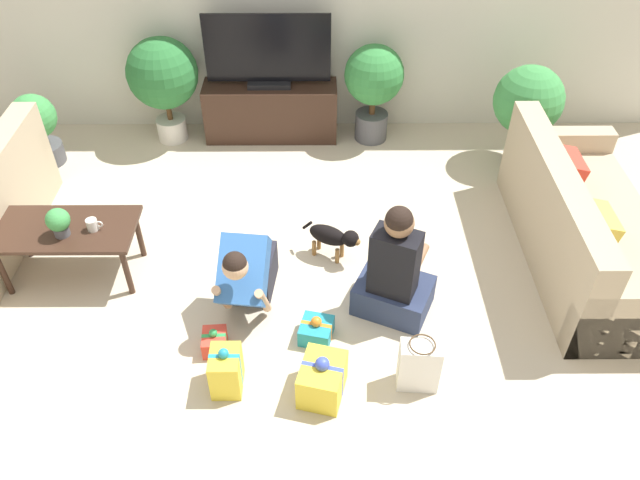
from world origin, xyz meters
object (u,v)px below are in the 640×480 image
object	(u,v)px
tv	(268,55)
person_sitting	(395,274)
tv_console	(271,111)
person_kneeling	(248,272)
gift_box_a	(322,379)
tabletop_plant	(58,221)
potted_plant_corner_right	(528,102)
gift_box_c	(215,342)
mug	(93,225)
potted_plant_corner_left	(36,126)
coffee_table	(66,233)
potted_plant_back_right	(374,82)
gift_box_b	(226,371)
sofa_right	(583,229)
gift_bag_a	(419,365)
dog	(334,237)
potted_plant_back_left	(163,77)
gift_box_d	(316,330)

from	to	relation	value
tv	person_sitting	world-z (taller)	tv
tv_console	person_kneeling	xyz separation A→B (m)	(-0.04, -2.35, 0.04)
gift_box_a	tabletop_plant	xyz separation A→B (m)	(-1.86, 1.03, 0.45)
potted_plant_corner_right	gift_box_c	bearing A→B (deg)	-138.64
person_kneeling	tabletop_plant	world-z (taller)	person_kneeling
mug	potted_plant_corner_right	bearing A→B (deg)	23.94
potted_plant_corner_left	person_kneeling	xyz separation A→B (m)	(2.10, -1.88, -0.07)
gift_box_c	person_sitting	bearing A→B (deg)	16.15
coffee_table	person_sitting	bearing A→B (deg)	-9.35
person_sitting	gift_box_c	xyz separation A→B (m)	(-1.24, -0.36, -0.28)
potted_plant_back_right	gift_box_b	xyz separation A→B (m)	(-1.13, -3.03, -0.46)
sofa_right	person_sitting	world-z (taller)	person_sitting
gift_box_b	gift_bag_a	size ratio (longest dim) A/B	0.90
gift_box_c	dog	bearing A→B (deg)	48.13
tv_console	potted_plant_corner_left	size ratio (longest dim) A/B	1.87
potted_plant_back_right	person_sitting	xyz separation A→B (m)	(-0.01, -2.36, -0.26)
gift_box_c	gift_bag_a	xyz separation A→B (m)	(1.34, -0.30, 0.12)
gift_box_c	potted_plant_corner_right	bearing A→B (deg)	41.36
potted_plant_corner_left	person_sitting	world-z (taller)	person_sitting
potted_plant_back_left	gift_box_a	world-z (taller)	potted_plant_back_left
potted_plant_corner_left	potted_plant_back_right	world-z (taller)	potted_plant_back_right
sofa_right	mug	xyz separation A→B (m)	(-3.68, -0.19, 0.22)
potted_plant_corner_left	gift_bag_a	distance (m)	4.16
tv_console	gift_box_c	bearing A→B (deg)	-95.07
gift_box_a	tabletop_plant	size ratio (longest dim) A/B	1.72
potted_plant_corner_right	gift_box_d	distance (m)	2.97
potted_plant_corner_left	gift_box_d	xyz separation A→B (m)	(2.59, -2.21, -0.32)
tv	gift_box_a	world-z (taller)	tv
person_kneeling	potted_plant_back_right	bearing A→B (deg)	72.18
person_kneeling	gift_box_b	distance (m)	0.75
potted_plant_corner_left	gift_box_c	world-z (taller)	potted_plant_corner_left
potted_plant_back_left	tv_console	bearing A→B (deg)	2.86
tv	person_kneeling	distance (m)	2.41
potted_plant_back_right	tabletop_plant	size ratio (longest dim) A/B	4.37
tv	dog	size ratio (longest dim) A/B	2.60
potted_plant_back_right	gift_box_b	bearing A→B (deg)	-110.40
gift_bag_a	gift_box_c	bearing A→B (deg)	167.37
sofa_right	person_sitting	distance (m)	1.62
gift_box_d	gift_bag_a	world-z (taller)	gift_bag_a
tv	mug	xyz separation A→B (m)	(-1.17, -2.04, -0.36)
potted_plant_corner_right	tabletop_plant	bearing A→B (deg)	-156.51
gift_bag_a	tv_console	bearing A→B (deg)	109.65
gift_box_b	gift_bag_a	bearing A→B (deg)	0.26
potted_plant_corner_left	tabletop_plant	xyz separation A→B (m)	(0.76, -1.63, 0.19)
potted_plant_corner_right	mug	xyz separation A→B (m)	(-3.53, -1.57, -0.12)
mug	gift_box_c	bearing A→B (deg)	-38.34
person_kneeling	gift_bag_a	world-z (taller)	person_kneeling
coffee_table	tabletop_plant	world-z (taller)	tabletop_plant
potted_plant_corner_right	dog	size ratio (longest dim) A/B	2.12
potted_plant_back_right	gift_box_c	bearing A→B (deg)	-114.60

